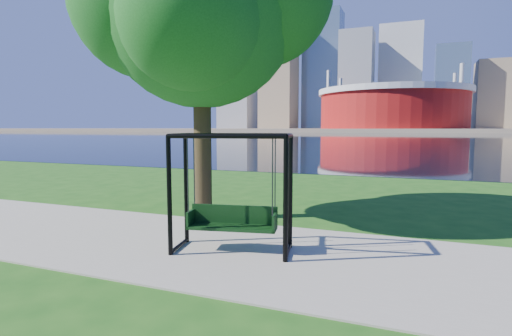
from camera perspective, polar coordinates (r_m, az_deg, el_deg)
The scene contains 8 objects.
ground at distance 7.82m, azimuth 1.00°, elevation -11.03°, with size 900.00×900.00×0.00m, color #1E5114.
path at distance 7.38m, azimuth -0.40°, elevation -11.96°, with size 120.00×4.00×0.03m, color #9E937F.
river at distance 109.07m, azimuth 20.36°, elevation 4.18°, with size 900.00×180.00×0.02m, color black.
far_bank at distance 313.02m, azimuth 21.31°, elevation 5.10°, with size 900.00×228.00×2.00m, color #937F60.
stadium at distance 242.64m, azimuth 18.89°, elevation 8.24°, with size 83.00×83.00×32.00m.
skyline at distance 328.21m, azimuth 20.79°, elevation 11.23°, with size 392.00×66.00×96.50m.
swing at distance 7.21m, azimuth -3.43°, elevation -3.94°, with size 2.25×1.31×2.16m.
park_tree at distance 10.41m, azimuth -8.00°, elevation 22.26°, with size 6.06×5.47×7.52m.
Camera 1 is at (2.65, -7.01, 2.25)m, focal length 28.00 mm.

